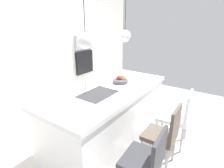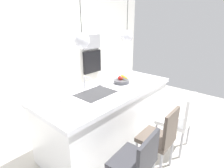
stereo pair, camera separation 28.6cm
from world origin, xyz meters
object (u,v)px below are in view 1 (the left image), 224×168
at_px(oven, 84,62).
at_px(chair_near, 147,159).
at_px(fruit_bowl, 120,80).
at_px(microwave, 83,42).
at_px(chair_far, 178,115).
at_px(chair_middle, 164,133).

xyz_separation_m(oven, chair_near, (-1.70, -2.52, -0.46)).
distance_m(fruit_bowl, microwave, 1.82).
bearing_deg(fruit_bowl, oven, 63.41).
relative_size(fruit_bowl, chair_far, 0.28).
bearing_deg(chair_middle, chair_near, 179.28).
relative_size(oven, chair_near, 0.65).
bearing_deg(microwave, chair_middle, -114.63).
height_order(fruit_bowl, oven, oven).
bearing_deg(chair_middle, microwave, 65.37).
bearing_deg(microwave, fruit_bowl, -116.59).
xyz_separation_m(microwave, chair_near, (-1.70, -2.52, -0.96)).
bearing_deg(chair_middle, oven, 65.37).
bearing_deg(oven, microwave, 0.00).
relative_size(fruit_bowl, oven, 0.47).
height_order(oven, chair_near, oven).
bearing_deg(chair_near, microwave, 55.96).
height_order(microwave, chair_near, microwave).
bearing_deg(oven, chair_near, -124.04).
xyz_separation_m(microwave, chair_middle, (-1.16, -2.53, -0.94)).
xyz_separation_m(oven, chair_middle, (-1.16, -2.53, -0.44)).
xyz_separation_m(fruit_bowl, chair_far, (0.23, -0.96, -0.47)).
distance_m(microwave, oven, 0.50).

